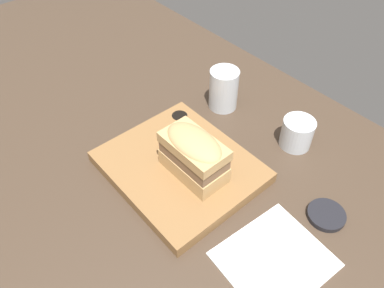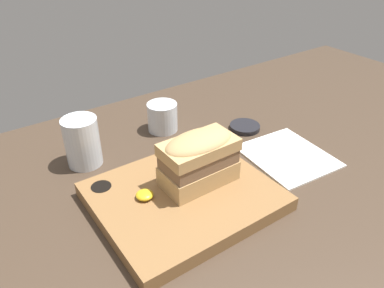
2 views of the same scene
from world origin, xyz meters
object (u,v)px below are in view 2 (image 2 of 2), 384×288
Objects in this scene: sandwich at (199,157)px; napkin at (288,156)px; water_glass at (83,145)px; condiment_dish at (245,127)px; wine_glass at (163,118)px; serving_board at (183,196)px.

napkin is (22.41, -1.10, -7.77)cm from sandwich.
water_glass is at bearing 122.35° from sandwich.
water_glass is at bearing 167.40° from condiment_dish.
wine_glass is 0.37× the size of napkin.
wine_glass is 0.98× the size of condiment_dish.
serving_board is 1.59× the size of napkin.
water_glass is 1.46× the size of wine_glass.
sandwich is at bearing 7.98° from serving_board.
serving_board is at bearing -113.53° from wine_glass.
napkin is (26.20, -0.57, -1.13)cm from serving_board.
napkin is at bearing -1.25° from serving_board.
serving_board is 26.23cm from napkin.
sandwich reaches higher than serving_board.
water_glass is at bearing 148.16° from napkin.
condiment_dish is (0.53, 14.11, 0.35)cm from napkin.
water_glass reaches higher than wine_glass.
sandwich reaches higher than wine_glass.
serving_board is 4.28× the size of wine_glass.
sandwich is at bearing -150.45° from condiment_dish.
condiment_dish is (16.08, -10.94, -2.53)cm from wine_glass.
wine_glass is (10.66, 24.48, 1.76)cm from serving_board.
serving_board is 2.25× the size of sandwich.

